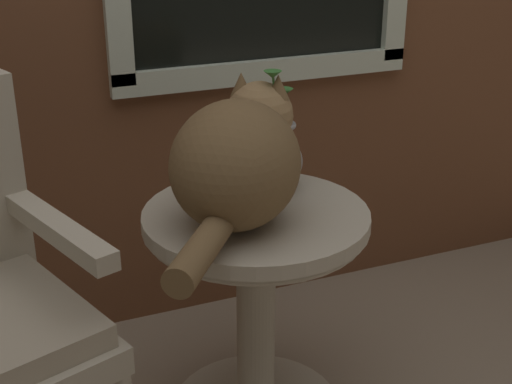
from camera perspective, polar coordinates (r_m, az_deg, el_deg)
wicker_side_table at (r=1.80m, az=0.00°, el=-7.29°), size 0.54×0.54×0.60m
cat at (r=1.61m, az=-1.40°, el=2.58°), size 0.47×0.58×0.30m
pewter_vase_with_ivy at (r=1.81m, az=1.80°, el=2.91°), size 0.12×0.12×0.31m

